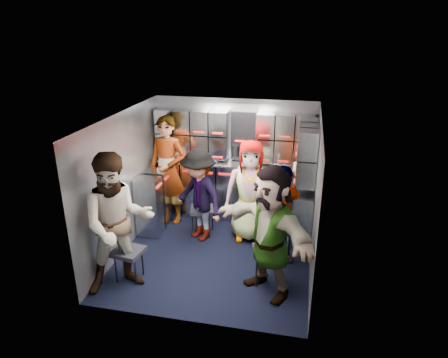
% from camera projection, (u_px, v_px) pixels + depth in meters
% --- Properties ---
extents(floor, '(3.00, 3.00, 0.00)m').
position_uv_depth(floor, '(216.00, 254.00, 6.07)').
color(floor, black).
rests_on(floor, ground).
extents(wall_back, '(2.80, 0.04, 2.10)m').
position_uv_depth(wall_back, '(234.00, 158.00, 7.06)').
color(wall_back, gray).
rests_on(wall_back, ground).
extents(wall_left, '(0.04, 3.00, 2.10)m').
position_uv_depth(wall_left, '(124.00, 183.00, 5.96)').
color(wall_left, gray).
rests_on(wall_left, ground).
extents(wall_right, '(0.04, 3.00, 2.10)m').
position_uv_depth(wall_right, '(315.00, 199.00, 5.42)').
color(wall_right, gray).
rests_on(wall_right, ground).
extents(ceiling, '(2.80, 3.00, 0.02)m').
position_uv_depth(ceiling, '(214.00, 118.00, 5.31)').
color(ceiling, silver).
rests_on(ceiling, wall_back).
extents(cart_bank_back, '(2.68, 0.38, 0.99)m').
position_uv_depth(cart_bank_back, '(232.00, 191.00, 7.07)').
color(cart_bank_back, '#8D929B').
rests_on(cart_bank_back, ground).
extents(cart_bank_left, '(0.38, 0.76, 0.99)m').
position_uv_depth(cart_bank_left, '(153.00, 202.00, 6.63)').
color(cart_bank_left, '#8D929B').
rests_on(cart_bank_left, ground).
extents(counter, '(2.68, 0.42, 0.03)m').
position_uv_depth(counter, '(232.00, 164.00, 6.88)').
color(counter, '#AEB0B5').
rests_on(counter, cart_bank_back).
extents(locker_bank_back, '(2.68, 0.28, 0.82)m').
position_uv_depth(locker_bank_back, '(233.00, 136.00, 6.76)').
color(locker_bank_back, '#8D929B').
rests_on(locker_bank_back, wall_back).
extents(locker_bank_right, '(0.28, 1.00, 0.82)m').
position_uv_depth(locker_bank_right, '(307.00, 152.00, 5.93)').
color(locker_bank_right, '#8D929B').
rests_on(locker_bank_right, wall_right).
extents(right_cabinet, '(0.28, 1.20, 1.00)m').
position_uv_depth(right_cabinet, '(302.00, 215.00, 6.20)').
color(right_cabinet, '#8D929B').
rests_on(right_cabinet, ground).
extents(coffee_niche, '(0.46, 0.16, 0.84)m').
position_uv_depth(coffee_niche, '(244.00, 137.00, 6.79)').
color(coffee_niche, black).
rests_on(coffee_niche, wall_back).
extents(red_latch_strip, '(2.60, 0.02, 0.03)m').
position_uv_depth(red_latch_strip, '(230.00, 175.00, 6.75)').
color(red_latch_strip, '#B51810').
rests_on(red_latch_strip, cart_bank_back).
extents(jump_seat_near_left, '(0.43, 0.41, 0.45)m').
position_uv_depth(jump_seat_near_left, '(128.00, 253.00, 5.35)').
color(jump_seat_near_left, black).
rests_on(jump_seat_near_left, ground).
extents(jump_seat_mid_left, '(0.46, 0.44, 0.45)m').
position_uv_depth(jump_seat_mid_left, '(202.00, 211.00, 6.56)').
color(jump_seat_mid_left, black).
rests_on(jump_seat_mid_left, ground).
extents(jump_seat_center, '(0.45, 0.44, 0.43)m').
position_uv_depth(jump_seat_center, '(251.00, 211.00, 6.58)').
color(jump_seat_center, black).
rests_on(jump_seat_center, ground).
extents(jump_seat_mid_right, '(0.48, 0.46, 0.47)m').
position_uv_depth(jump_seat_mid_right, '(280.00, 230.00, 5.92)').
color(jump_seat_mid_right, black).
rests_on(jump_seat_mid_right, ground).
extents(jump_seat_near_right, '(0.52, 0.50, 0.50)m').
position_uv_depth(jump_seat_near_right, '(270.00, 254.00, 5.25)').
color(jump_seat_near_right, black).
rests_on(jump_seat_near_right, ground).
extents(attendant_standing, '(0.75, 0.56, 1.87)m').
position_uv_depth(attendant_standing, '(168.00, 170.00, 6.78)').
color(attendant_standing, black).
rests_on(attendant_standing, ground).
extents(attendant_arc_a, '(1.15, 1.09, 1.87)m').
position_uv_depth(attendant_arc_a, '(118.00, 224.00, 4.99)').
color(attendant_arc_a, black).
rests_on(attendant_arc_a, ground).
extents(attendant_arc_b, '(1.11, 1.00, 1.49)m').
position_uv_depth(attendant_arc_b, '(199.00, 196.00, 6.27)').
color(attendant_arc_b, black).
rests_on(attendant_arc_b, ground).
extents(attendant_arc_c, '(0.87, 0.63, 1.64)m').
position_uv_depth(attendant_arc_c, '(250.00, 191.00, 6.25)').
color(attendant_arc_c, black).
rests_on(attendant_arc_c, ground).
extents(attendant_arc_d, '(0.89, 0.85, 1.48)m').
position_uv_depth(attendant_arc_d, '(280.00, 216.00, 5.63)').
color(attendant_arc_d, black).
rests_on(attendant_arc_d, ground).
extents(attendant_arc_e, '(1.57, 1.42, 1.73)m').
position_uv_depth(attendant_arc_e, '(270.00, 232.00, 4.93)').
color(attendant_arc_e, black).
rests_on(attendant_arc_e, ground).
extents(bottle_left, '(0.06, 0.06, 0.27)m').
position_uv_depth(bottle_left, '(215.00, 155.00, 6.83)').
color(bottle_left, white).
rests_on(bottle_left, counter).
extents(bottle_mid, '(0.06, 0.06, 0.24)m').
position_uv_depth(bottle_mid, '(243.00, 158.00, 6.74)').
color(bottle_mid, white).
rests_on(bottle_mid, counter).
extents(bottle_right, '(0.06, 0.06, 0.25)m').
position_uv_depth(bottle_right, '(279.00, 160.00, 6.63)').
color(bottle_right, white).
rests_on(bottle_right, counter).
extents(cup_left, '(0.07, 0.07, 0.10)m').
position_uv_depth(cup_left, '(192.00, 158.00, 6.93)').
color(cup_left, beige).
rests_on(cup_left, counter).
extents(cup_right, '(0.09, 0.09, 0.11)m').
position_uv_depth(cup_right, '(296.00, 165.00, 6.59)').
color(cup_right, beige).
rests_on(cup_right, counter).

